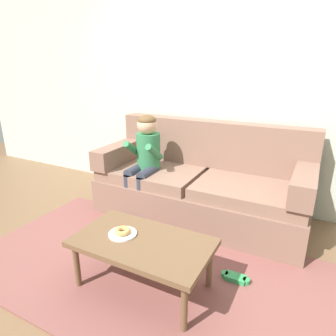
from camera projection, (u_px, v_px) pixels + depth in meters
The scene contains 9 objects.
ground at pixel (157, 253), 2.66m from camera, with size 10.00×10.00×0.00m, color brown.
wall_back at pixel (216, 83), 3.37m from camera, with size 8.00×0.10×2.80m, color beige.
area_rug at pixel (142, 268), 2.45m from camera, with size 2.91×1.60×0.01m, color brown.
couch at pixel (201, 185), 3.22m from camera, with size 2.21×0.90×1.02m.
coffee_table at pixel (142, 245), 2.14m from camera, with size 1.00×0.57×0.40m.
person_child at pixel (145, 156), 3.20m from camera, with size 0.34×0.58×1.10m.
plate at pixel (123, 234), 2.19m from camera, with size 0.21×0.21×0.01m, color white.
donut at pixel (122, 231), 2.19m from camera, with size 0.12×0.12×0.04m, color tan.
toy_controller at pixel (235, 278), 2.30m from camera, with size 0.23×0.09×0.05m.
Camera 1 is at (1.14, -1.96, 1.59)m, focal length 31.66 mm.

